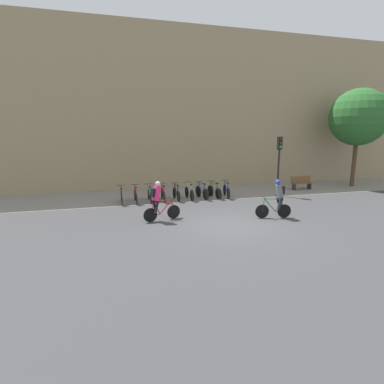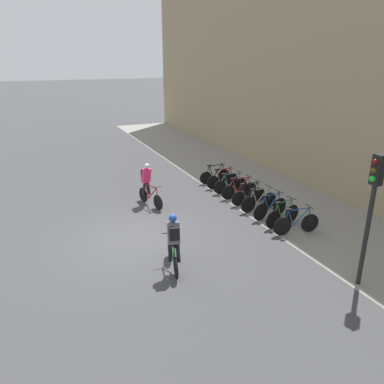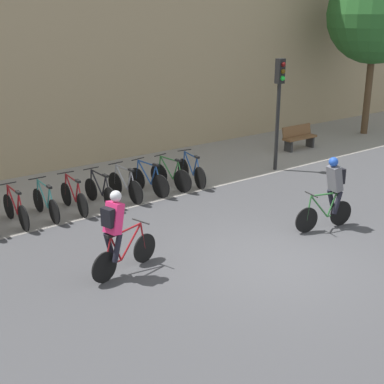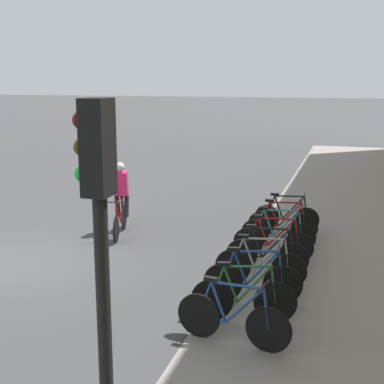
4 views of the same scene
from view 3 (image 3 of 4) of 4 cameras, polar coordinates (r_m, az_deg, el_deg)
The scene contains 15 objects.
ground at distance 11.30m, azimuth 8.43°, elevation -7.32°, with size 200.00×200.00×0.00m, color #3D3D3F.
kerb_strip at distance 16.37m, azimuth -8.52°, elevation 1.01°, with size 44.00×4.50×0.01m, color gray.
cyclist_pink at distance 10.34m, azimuth -8.03°, elevation -4.11°, with size 1.68×0.61×1.75m.
cyclist_grey at distance 12.95m, azimuth 14.70°, elevation 0.19°, with size 1.61×0.55×1.75m.
parked_bike_1 at distance 13.58m, azimuth -18.29°, elevation -1.79°, with size 0.46×1.64×0.95m.
parked_bike_2 at distance 13.82m, azimuth -15.33°, elevation -1.16°, with size 0.46×1.66×0.94m.
parked_bike_3 at distance 14.09m, azimuth -12.49°, elevation -0.53°, with size 0.46×1.68×0.95m.
parked_bike_4 at distance 14.40m, azimuth -9.76°, elevation 0.05°, with size 0.46×1.62×0.94m.
parked_bike_5 at distance 14.74m, azimuth -7.15°, elevation 0.67°, with size 0.46×1.66×0.96m.
parked_bike_6 at distance 15.11m, azimuth -4.66°, elevation 1.22°, with size 0.47×1.64×0.97m.
parked_bike_7 at distance 15.51m, azimuth -2.29°, elevation 1.73°, with size 0.47×1.62×0.97m.
parked_bike_8 at distance 15.93m, azimuth -0.05°, elevation 2.21°, with size 0.46×1.70×0.97m.
traffic_light_pole at distance 17.23m, azimuth 9.28°, elevation 10.26°, with size 0.26×0.30×3.55m.
bench at distance 20.49m, azimuth 11.33°, elevation 5.77°, with size 1.48×0.44×0.89m.
street_tree_0 at distance 23.50m, azimuth 19.05°, elevation 17.47°, with size 3.88×3.88×6.77m.
Camera 3 is at (-7.37, -7.02, 4.92)m, focal length 50.00 mm.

